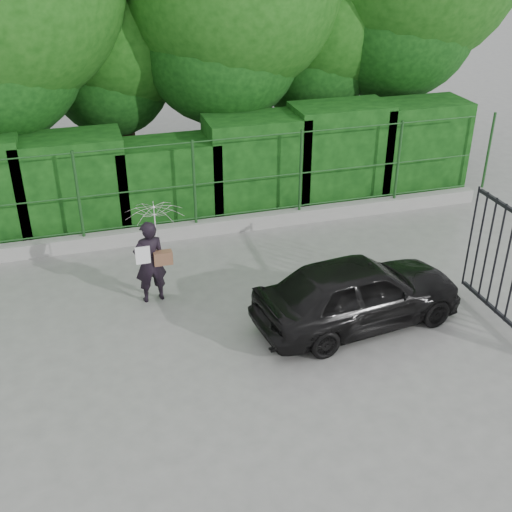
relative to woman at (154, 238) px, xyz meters
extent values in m
plane|color=gray|center=(0.75, -2.25, -1.19)|extent=(80.00, 80.00, 0.00)
cube|color=#9E9E99|center=(0.75, 2.25, -1.04)|extent=(14.00, 0.25, 0.30)
cylinder|color=#1C471C|center=(-1.15, 2.25, 0.01)|extent=(0.06, 0.06, 1.80)
cylinder|color=#1C471C|center=(1.15, 2.25, 0.01)|extent=(0.06, 0.06, 1.80)
cylinder|color=#1C471C|center=(3.45, 2.25, 0.01)|extent=(0.06, 0.06, 1.80)
cylinder|color=#1C471C|center=(5.75, 2.25, 0.01)|extent=(0.06, 0.06, 1.80)
cylinder|color=#1C471C|center=(8.05, 2.25, 0.01)|extent=(0.06, 0.06, 1.80)
cylinder|color=#1C471C|center=(0.75, 2.25, -0.79)|extent=(13.60, 0.03, 0.03)
cylinder|color=#1C471C|center=(0.75, 2.25, -0.04)|extent=(13.60, 0.03, 0.03)
cylinder|color=#1C471C|center=(0.75, 2.25, 0.86)|extent=(13.60, 0.03, 0.03)
cube|color=black|center=(-1.25, 3.25, -0.15)|extent=(2.20, 1.20, 2.09)
cube|color=black|center=(0.75, 3.25, -0.30)|extent=(2.20, 1.20, 1.78)
cube|color=black|center=(2.75, 3.25, -0.11)|extent=(2.20, 1.20, 2.15)
cube|color=black|center=(4.75, 3.25, -0.05)|extent=(2.20, 1.20, 2.27)
cube|color=black|center=(6.75, 3.25, -0.09)|extent=(2.20, 1.20, 2.20)
cylinder|color=black|center=(-2.25, 4.95, 1.06)|extent=(0.36, 0.36, 4.50)
cylinder|color=black|center=(0.25, 6.25, 0.43)|extent=(0.36, 0.36, 3.25)
sphere|color=#14470F|center=(0.25, 6.25, 2.38)|extent=(3.90, 3.90, 3.90)
cylinder|color=black|center=(2.75, 5.25, 0.93)|extent=(0.36, 0.36, 4.25)
cylinder|color=black|center=(5.25, 5.95, 0.56)|extent=(0.36, 0.36, 3.50)
sphere|color=#14470F|center=(5.25, 5.95, 2.66)|extent=(4.20, 4.20, 4.20)
cylinder|color=black|center=(7.25, 5.55, 1.18)|extent=(0.36, 0.36, 4.75)
cube|color=black|center=(5.35, -2.30, -1.04)|extent=(0.05, 2.00, 0.06)
cylinder|color=black|center=(5.35, -2.25, -0.14)|extent=(0.04, 0.04, 1.90)
cylinder|color=black|center=(5.35, -2.00, -0.14)|extent=(0.04, 0.04, 1.90)
cylinder|color=black|center=(5.35, -1.75, -0.14)|extent=(0.04, 0.04, 1.90)
cylinder|color=black|center=(5.35, -1.50, -0.14)|extent=(0.04, 0.04, 1.90)
cylinder|color=black|center=(5.35, -1.25, -0.14)|extent=(0.04, 0.04, 1.90)
imported|color=black|center=(-0.11, -0.04, -0.43)|extent=(0.60, 0.43, 1.52)
imported|color=white|center=(0.04, 0.01, 0.15)|extent=(1.00, 1.02, 0.92)
cube|color=brown|center=(0.11, -0.12, -0.34)|extent=(0.32, 0.15, 0.24)
cube|color=white|center=(-0.23, -0.16, -0.22)|extent=(0.25, 0.02, 0.32)
imported|color=black|center=(3.04, -1.71, -0.59)|extent=(3.65, 1.85, 1.19)
camera|label=1|loc=(-1.08, -9.80, 4.90)|focal=45.00mm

